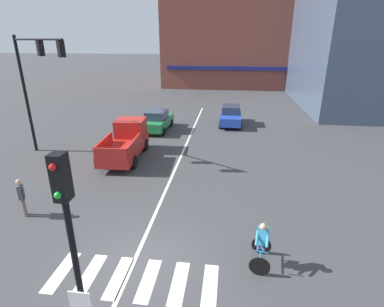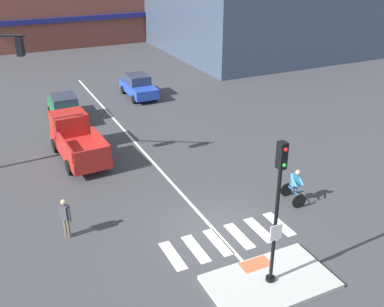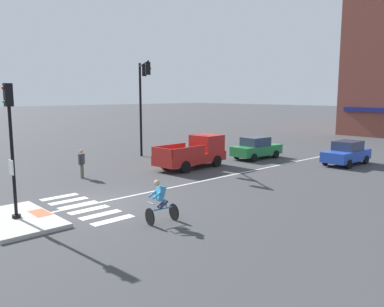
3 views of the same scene
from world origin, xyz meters
name	(u,v)px [view 1 (image 1 of 3)]	position (x,y,z in m)	size (l,w,h in m)	color
ground_plane	(139,265)	(0.00, 0.00, 0.00)	(300.00, 300.00, 0.00)	#3D3D3F
signal_pole	(74,256)	(0.00, -3.41, 3.18)	(0.44, 0.38, 5.05)	black
crosswalk_stripe_a	(62,272)	(-2.36, -0.62, 0.00)	(0.44, 1.80, 0.01)	silver
crosswalk_stripe_b	(90,274)	(-1.42, -0.62, 0.00)	(0.44, 1.80, 0.01)	silver
crosswalk_stripe_c	(119,277)	(-0.47, -0.62, 0.00)	(0.44, 1.80, 0.01)	silver
crosswalk_stripe_d	(148,280)	(0.47, -0.62, 0.00)	(0.44, 1.80, 0.01)	silver
crosswalk_stripe_e	(179,283)	(1.42, -0.62, 0.00)	(0.44, 1.80, 0.01)	silver
crosswalk_stripe_f	(210,286)	(2.36, -0.62, 0.00)	(0.44, 1.80, 0.01)	silver
lane_centre_line	(182,155)	(-0.22, 10.00, 0.00)	(0.14, 28.00, 0.01)	silver
traffic_light_mast	(34,76)	(-8.63, 8.85, 4.94)	(4.48, 2.61, 7.16)	black
building_corner_left	(233,19)	(2.51, 45.82, 10.04)	(20.90, 19.17, 20.05)	brown
car_green_westbound_distant	(157,121)	(-3.03, 15.20, 0.81)	(1.99, 4.17, 1.64)	#237A3D
car_blue_eastbound_distant	(231,115)	(2.81, 17.68, 0.81)	(1.85, 4.10, 1.64)	#2347B7
pickup_truck_red_westbound_far	(127,141)	(-3.59, 9.40, 0.98)	(2.26, 5.19, 2.08)	red
cyclist	(262,243)	(3.90, 0.49, 0.87)	(0.81, 1.17, 1.68)	black
pedestrian_at_curb_left	(21,195)	(-5.57, 2.24, 0.98)	(0.39, 0.47, 1.67)	#6B6051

